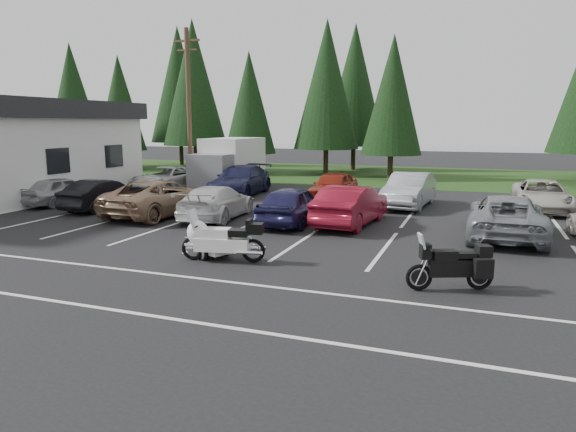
{
  "coord_description": "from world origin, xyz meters",
  "views": [
    {
      "loc": [
        5.72,
        -14.04,
        3.72
      ],
      "look_at": [
        0.69,
        -0.5,
        1.13
      ],
      "focal_mm": 32.0,
      "sensor_mm": 36.0,
      "label": 1
    }
  ],
  "objects_px": {
    "car_far_1": "(240,180)",
    "car_far_3": "(409,190)",
    "car_near_2": "(160,197)",
    "car_near_4": "(292,205)",
    "car_near_1": "(103,194)",
    "car_near_6": "(507,216)",
    "box_truck": "(225,164)",
    "utility_pole": "(189,107)",
    "car_far_0": "(167,179)",
    "car_far_4": "(542,196)",
    "car_near_3": "(217,202)",
    "car_near_5": "(351,205)",
    "car_near_0": "(62,190)",
    "car_far_2": "(333,186)",
    "adventure_motorcycle": "(450,261)",
    "cargo_trailer": "(213,246)",
    "touring_motorcycle": "(223,236)"
  },
  "relations": [
    {
      "from": "box_truck",
      "to": "car_far_4",
      "type": "bearing_deg",
      "value": -7.13
    },
    {
      "from": "touring_motorcycle",
      "to": "box_truck",
      "type": "bearing_deg",
      "value": 105.32
    },
    {
      "from": "box_truck",
      "to": "adventure_motorcycle",
      "type": "xyz_separation_m",
      "value": [
        13.25,
        -14.78,
        -0.78
      ]
    },
    {
      "from": "car_near_5",
      "to": "car_far_4",
      "type": "distance_m",
      "value": 9.26
    },
    {
      "from": "car_near_6",
      "to": "cargo_trailer",
      "type": "distance_m",
      "value": 9.7
    },
    {
      "from": "car_far_1",
      "to": "utility_pole",
      "type": "bearing_deg",
      "value": 154.14
    },
    {
      "from": "car_near_0",
      "to": "car_far_2",
      "type": "xyz_separation_m",
      "value": [
        11.62,
        5.45,
        0.06
      ]
    },
    {
      "from": "car_far_4",
      "to": "car_far_2",
      "type": "bearing_deg",
      "value": -178.15
    },
    {
      "from": "utility_pole",
      "to": "car_near_1",
      "type": "distance_m",
      "value": 8.88
    },
    {
      "from": "car_far_2",
      "to": "cargo_trailer",
      "type": "height_order",
      "value": "car_far_2"
    },
    {
      "from": "car_near_1",
      "to": "car_far_2",
      "type": "relative_size",
      "value": 0.96
    },
    {
      "from": "car_near_1",
      "to": "car_near_6",
      "type": "relative_size",
      "value": 0.79
    },
    {
      "from": "car_near_3",
      "to": "car_far_3",
      "type": "distance_m",
      "value": 8.85
    },
    {
      "from": "car_far_4",
      "to": "car_near_3",
      "type": "bearing_deg",
      "value": -152.52
    },
    {
      "from": "utility_pole",
      "to": "car_near_0",
      "type": "distance_m",
      "value": 8.81
    },
    {
      "from": "box_truck",
      "to": "car_near_2",
      "type": "bearing_deg",
      "value": -80.35
    },
    {
      "from": "car_near_4",
      "to": "car_far_1",
      "type": "height_order",
      "value": "car_far_1"
    },
    {
      "from": "car_near_6",
      "to": "car_far_1",
      "type": "bearing_deg",
      "value": -25.45
    },
    {
      "from": "car_far_1",
      "to": "car_far_3",
      "type": "bearing_deg",
      "value": -10.21
    },
    {
      "from": "car_near_6",
      "to": "cargo_trailer",
      "type": "relative_size",
      "value": 3.43
    },
    {
      "from": "car_far_0",
      "to": "car_far_4",
      "type": "xyz_separation_m",
      "value": [
        18.9,
        0.17,
        -0.04
      ]
    },
    {
      "from": "box_truck",
      "to": "car_near_6",
      "type": "relative_size",
      "value": 1.09
    },
    {
      "from": "car_near_5",
      "to": "car_near_3",
      "type": "bearing_deg",
      "value": 11.63
    },
    {
      "from": "car_far_1",
      "to": "cargo_trailer",
      "type": "bearing_deg",
      "value": -71.96
    },
    {
      "from": "car_near_1",
      "to": "car_far_0",
      "type": "bearing_deg",
      "value": -81.12
    },
    {
      "from": "car_near_2",
      "to": "car_near_4",
      "type": "bearing_deg",
      "value": -174.33
    },
    {
      "from": "car_near_2",
      "to": "touring_motorcycle",
      "type": "distance_m",
      "value": 8.03
    },
    {
      "from": "utility_pole",
      "to": "box_truck",
      "type": "xyz_separation_m",
      "value": [
        2.0,
        0.5,
        -3.25
      ]
    },
    {
      "from": "utility_pole",
      "to": "car_far_3",
      "type": "distance_m",
      "value": 13.65
    },
    {
      "from": "car_far_3",
      "to": "adventure_motorcycle",
      "type": "xyz_separation_m",
      "value": [
        2.42,
        -11.8,
        -0.1
      ]
    },
    {
      "from": "box_truck",
      "to": "car_near_0",
      "type": "relative_size",
      "value": 1.44
    },
    {
      "from": "car_near_2",
      "to": "car_far_3",
      "type": "bearing_deg",
      "value": -144.4
    },
    {
      "from": "car_far_3",
      "to": "car_far_4",
      "type": "xyz_separation_m",
      "value": [
        5.53,
        0.94,
        -0.1
      ]
    },
    {
      "from": "box_truck",
      "to": "car_near_5",
      "type": "relative_size",
      "value": 1.23
    },
    {
      "from": "utility_pole",
      "to": "car_near_0",
      "type": "relative_size",
      "value": 2.31
    },
    {
      "from": "car_near_2",
      "to": "adventure_motorcycle",
      "type": "relative_size",
      "value": 2.41
    },
    {
      "from": "car_near_4",
      "to": "car_near_1",
      "type": "bearing_deg",
      "value": -1.36
    },
    {
      "from": "car_near_2",
      "to": "car_near_6",
      "type": "bearing_deg",
      "value": -174.54
    },
    {
      "from": "touring_motorcycle",
      "to": "cargo_trailer",
      "type": "relative_size",
      "value": 1.74
    },
    {
      "from": "car_near_3",
      "to": "car_far_1",
      "type": "xyz_separation_m",
      "value": [
        -2.14,
        6.63,
        0.11
      ]
    },
    {
      "from": "car_near_1",
      "to": "car_near_6",
      "type": "xyz_separation_m",
      "value": [
        16.43,
        0.01,
        0.04
      ]
    },
    {
      "from": "car_far_2",
      "to": "box_truck",
      "type": "bearing_deg",
      "value": 162.65
    },
    {
      "from": "car_near_5",
      "to": "touring_motorcycle",
      "type": "height_order",
      "value": "car_near_5"
    },
    {
      "from": "car_far_0",
      "to": "car_far_1",
      "type": "xyz_separation_m",
      "value": [
        4.44,
        0.17,
        0.07
      ]
    },
    {
      "from": "car_near_2",
      "to": "car_far_1",
      "type": "bearing_deg",
      "value": -89.81
    },
    {
      "from": "car_near_1",
      "to": "adventure_motorcycle",
      "type": "bearing_deg",
      "value": 158.56
    },
    {
      "from": "car_far_0",
      "to": "cargo_trailer",
      "type": "xyz_separation_m",
      "value": [
        9.38,
        -11.88,
        -0.36
      ]
    },
    {
      "from": "box_truck",
      "to": "car_far_0",
      "type": "bearing_deg",
      "value": -138.78
    },
    {
      "from": "car_near_3",
      "to": "car_near_4",
      "type": "xyz_separation_m",
      "value": [
        3.17,
        0.08,
        0.06
      ]
    },
    {
      "from": "car_near_2",
      "to": "car_far_0",
      "type": "distance_m",
      "value": 7.71
    }
  ]
}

